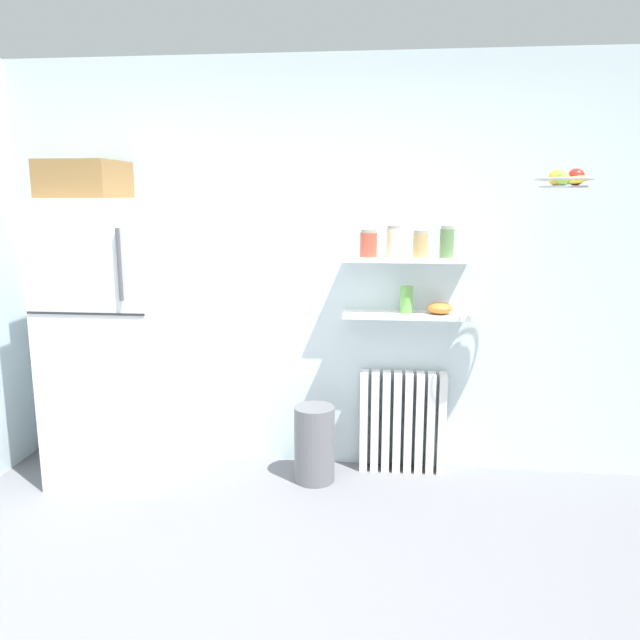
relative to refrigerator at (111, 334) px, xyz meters
The scene contains 14 objects.
ground_plane 2.09m from the refrigerator, 39.00° to the right, with size 7.04×7.04×0.00m, color slate.
back_wall 1.55m from the refrigerator, 14.19° to the left, with size 7.04×0.10×2.60m, color silver.
refrigerator is the anchor object (origin of this frame).
radiator 1.92m from the refrigerator, ahead, with size 0.54×0.12×0.66m.
wall_shelf_lower 1.82m from the refrigerator, ahead, with size 0.77×0.22×0.03m, color white.
wall_shelf_upper 1.88m from the refrigerator, ahead, with size 0.77×0.22×0.03m, color white.
storage_jar_0 1.68m from the refrigerator, ahead, with size 0.10×0.10×0.17m.
storage_jar_1 1.83m from the refrigerator, ahead, with size 0.09×0.09×0.19m.
storage_jar_2 1.98m from the refrigerator, ahead, with size 0.09×0.09×0.16m.
storage_jar_3 2.13m from the refrigerator, ahead, with size 0.09×0.09×0.19m.
vase 1.83m from the refrigerator, ahead, with size 0.08×0.08×0.17m, color #66A84C.
shelf_bowl 2.03m from the refrigerator, ahead, with size 0.16×0.16×0.07m, color orange.
trash_bin 1.43m from the refrigerator, ahead, with size 0.25×0.25×0.48m, color slate.
hanging_fruit_basket 2.77m from the refrigerator, ahead, with size 0.30×0.30×0.10m.
Camera 1 is at (0.22, -1.96, 1.76)m, focal length 35.33 mm.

